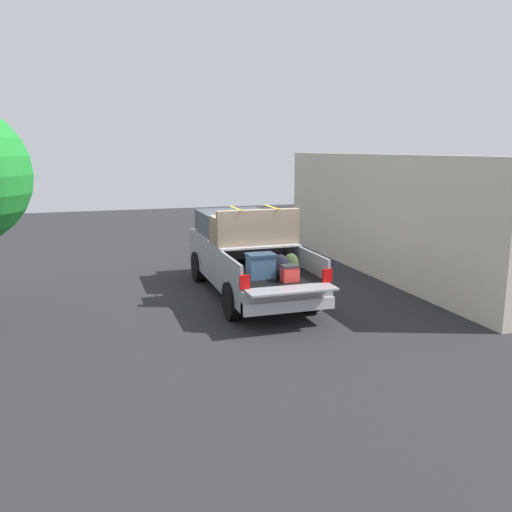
# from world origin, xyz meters

# --- Properties ---
(ground_plane) EXTENTS (40.00, 40.00, 0.00)m
(ground_plane) POSITION_xyz_m (0.00, 0.00, 0.00)
(ground_plane) COLOR #262628
(pickup_truck) EXTENTS (6.05, 2.06, 2.23)m
(pickup_truck) POSITION_xyz_m (0.37, 0.00, 0.98)
(pickup_truck) COLOR gray
(pickup_truck) RESTS_ON ground_plane
(building_facade) EXTENTS (10.99, 0.36, 3.42)m
(building_facade) POSITION_xyz_m (1.24, -4.07, 1.71)
(building_facade) COLOR beige
(building_facade) RESTS_ON ground_plane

